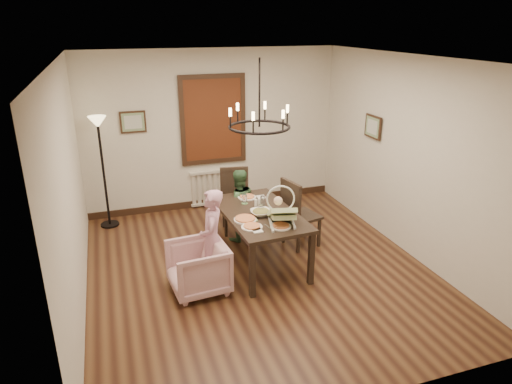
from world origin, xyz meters
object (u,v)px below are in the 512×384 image
chair_far (236,201)px  chair_right (302,212)px  drinking_glass (261,210)px  seated_man (238,211)px  armchair (198,268)px  floor_lamp (104,174)px  dining_table (259,218)px  baby_bouncer (282,211)px  elderly_woman (212,247)px

chair_far → chair_right: bearing=-35.1°
drinking_glass → seated_man: bearing=93.8°
armchair → drinking_glass: 1.14m
seated_man → floor_lamp: bearing=-35.9°
drinking_glass → floor_lamp: size_ratio=0.07×
chair_far → dining_table: bearing=-79.9°
chair_right → baby_bouncer: size_ratio=2.02×
drinking_glass → elderly_woman: bearing=-161.3°
elderly_woman → dining_table: bearing=131.2°
dining_table → drinking_glass: 0.18m
armchair → seated_man: size_ratio=0.75×
seated_man → baby_bouncer: baby_bouncer is taller
elderly_woman → seated_man: (0.68, 1.14, -0.06)m
chair_right → floor_lamp: bearing=46.0°
chair_right → floor_lamp: (-2.75, 1.65, 0.37)m
dining_table → baby_bouncer: (0.15, -0.45, 0.26)m
dining_table → baby_bouncer: baby_bouncer is taller
armchair → chair_right: bearing=108.6°
chair_right → elderly_woman: bearing=100.5°
chair_far → baby_bouncer: 1.62m
dining_table → chair_far: size_ratio=1.66×
chair_far → baby_bouncer: size_ratio=1.95×
chair_far → armchair: 1.81m
seated_man → baby_bouncer: size_ratio=1.79×
chair_right → floor_lamp: size_ratio=0.59×
chair_far → elderly_woman: elderly_woman is taller
baby_bouncer → drinking_glass: (-0.16, 0.35, -0.11)m
chair_far → armchair: chair_far is taller
drinking_glass → floor_lamp: 2.85m
chair_right → floor_lamp: floor_lamp is taller
chair_far → floor_lamp: floor_lamp is taller
dining_table → baby_bouncer: 0.54m
chair_far → baby_bouncer: (0.17, -1.55, 0.43)m
dining_table → seated_man: (-0.06, 0.80, -0.22)m
drinking_glass → floor_lamp: floor_lamp is taller
chair_right → armchair: chair_right is taller
chair_far → elderly_woman: size_ratio=0.96×
elderly_woman → baby_bouncer: baby_bouncer is taller
chair_right → drinking_glass: chair_right is taller
chair_far → seated_man: (-0.05, -0.31, -0.04)m
baby_bouncer → chair_right: bearing=64.4°
dining_table → baby_bouncer: bearing=-74.8°
elderly_woman → baby_bouncer: (0.89, -0.10, 0.41)m
elderly_woman → baby_bouncer: bearing=99.7°
elderly_woman → seated_man: bearing=165.6°
dining_table → seated_man: 0.83m
elderly_woman → baby_bouncer: 0.99m
chair_right → baby_bouncer: baby_bouncer is taller
chair_far → drinking_glass: (0.01, -1.20, 0.33)m
baby_bouncer → floor_lamp: floor_lamp is taller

